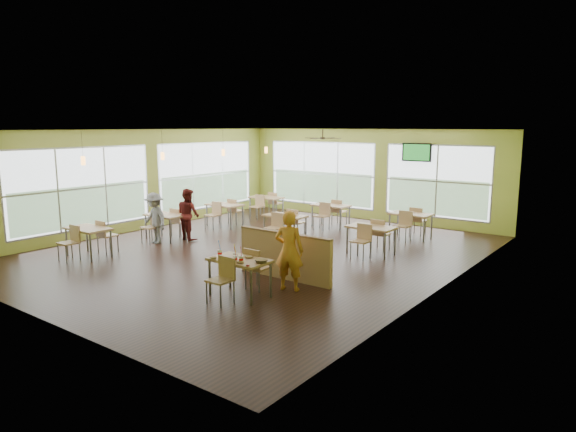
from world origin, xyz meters
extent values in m
plane|color=black|center=(0.00, 0.00, 0.00)|extent=(12.00, 12.00, 0.00)
plane|color=white|center=(0.00, 0.00, 3.20)|extent=(12.00, 12.00, 0.00)
cube|color=#C3CB52|center=(0.00, 6.00, 1.60)|extent=(10.00, 0.04, 3.20)
cube|color=#C3CB52|center=(0.00, -6.00, 1.60)|extent=(10.00, 0.04, 3.20)
cube|color=#C3CB52|center=(-5.00, 0.00, 1.60)|extent=(0.04, 12.00, 3.20)
cube|color=#C3CB52|center=(5.00, 0.00, 1.60)|extent=(0.04, 12.00, 3.20)
cube|color=white|center=(-4.98, -2.00, 1.53)|extent=(0.02, 4.50, 2.35)
cube|color=white|center=(-4.98, 3.00, 1.53)|extent=(0.02, 4.50, 2.35)
cube|color=white|center=(-2.00, 5.98, 1.53)|extent=(4.50, 0.02, 2.35)
cube|color=white|center=(2.50, 5.98, 1.53)|extent=(3.50, 0.02, 2.35)
cube|color=#B7BABC|center=(-4.97, 0.50, 0.35)|extent=(0.04, 9.40, 0.05)
cube|color=#B7BABC|center=(0.25, 5.97, 0.35)|extent=(8.00, 0.04, 0.05)
cube|color=tan|center=(2.00, -3.00, 0.73)|extent=(1.20, 0.70, 0.04)
cube|color=brown|center=(2.00, -3.00, 0.70)|extent=(1.22, 0.71, 0.01)
cylinder|color=slate|center=(1.46, -3.29, 0.35)|extent=(0.05, 0.05, 0.71)
cylinder|color=slate|center=(2.54, -3.29, 0.35)|extent=(0.05, 0.05, 0.71)
cylinder|color=slate|center=(1.46, -2.71, 0.35)|extent=(0.05, 0.05, 0.71)
cylinder|color=slate|center=(2.54, -2.71, 0.35)|extent=(0.05, 0.05, 0.71)
cube|color=tan|center=(2.00, -2.45, 0.45)|extent=(0.42, 0.42, 0.04)
cube|color=tan|center=(2.00, -2.26, 0.67)|extent=(0.42, 0.04, 0.40)
cube|color=tan|center=(2.00, -3.55, 0.45)|extent=(0.42, 0.42, 0.04)
cube|color=tan|center=(2.00, -3.74, 0.67)|extent=(0.42, 0.04, 0.40)
cube|color=tan|center=(2.00, -1.55, 0.50)|extent=(2.40, 0.12, 1.00)
cube|color=brown|center=(2.00, -1.55, 1.02)|extent=(2.40, 0.14, 0.04)
cube|color=tan|center=(-3.20, -3.00, 0.73)|extent=(1.20, 0.70, 0.04)
cube|color=brown|center=(-3.20, -3.00, 0.70)|extent=(1.22, 0.71, 0.01)
cylinder|color=slate|center=(-3.74, -3.29, 0.35)|extent=(0.05, 0.05, 0.71)
cylinder|color=slate|center=(-2.66, -3.29, 0.35)|extent=(0.05, 0.05, 0.71)
cylinder|color=slate|center=(-3.74, -2.71, 0.35)|extent=(0.05, 0.05, 0.71)
cylinder|color=slate|center=(-2.66, -2.71, 0.35)|extent=(0.05, 0.05, 0.71)
cube|color=tan|center=(-3.20, -2.45, 0.45)|extent=(0.42, 0.42, 0.04)
cube|color=tan|center=(-3.20, -2.26, 0.67)|extent=(0.42, 0.04, 0.40)
cube|color=tan|center=(-3.20, -3.55, 0.45)|extent=(0.42, 0.42, 0.04)
cube|color=tan|center=(-3.20, -3.74, 0.67)|extent=(0.42, 0.04, 0.40)
cube|color=tan|center=(-3.20, -0.50, 0.73)|extent=(1.20, 0.70, 0.04)
cube|color=brown|center=(-3.20, -0.50, 0.70)|extent=(1.22, 0.71, 0.01)
cylinder|color=slate|center=(-3.74, -0.79, 0.35)|extent=(0.05, 0.05, 0.71)
cylinder|color=slate|center=(-2.66, -0.79, 0.35)|extent=(0.05, 0.05, 0.71)
cylinder|color=slate|center=(-3.74, -0.21, 0.35)|extent=(0.05, 0.05, 0.71)
cylinder|color=slate|center=(-2.66, -0.21, 0.35)|extent=(0.05, 0.05, 0.71)
cube|color=tan|center=(-3.20, 0.05, 0.45)|extent=(0.42, 0.42, 0.04)
cube|color=tan|center=(-3.20, 0.24, 0.67)|extent=(0.42, 0.04, 0.40)
cube|color=tan|center=(-3.20, -1.05, 0.45)|extent=(0.42, 0.42, 0.04)
cube|color=tan|center=(-3.20, -1.24, 0.67)|extent=(0.42, 0.04, 0.40)
cube|color=tan|center=(-3.20, 2.00, 0.73)|extent=(1.20, 0.70, 0.04)
cube|color=brown|center=(-3.20, 2.00, 0.70)|extent=(1.22, 0.71, 0.01)
cylinder|color=slate|center=(-3.74, 1.71, 0.35)|extent=(0.05, 0.05, 0.71)
cylinder|color=slate|center=(-2.66, 1.71, 0.35)|extent=(0.05, 0.05, 0.71)
cylinder|color=slate|center=(-3.74, 2.29, 0.35)|extent=(0.05, 0.05, 0.71)
cylinder|color=slate|center=(-2.66, 2.29, 0.35)|extent=(0.05, 0.05, 0.71)
cube|color=tan|center=(-3.20, 2.55, 0.45)|extent=(0.42, 0.42, 0.04)
cube|color=tan|center=(-3.20, 2.74, 0.67)|extent=(0.42, 0.04, 0.40)
cube|color=tan|center=(-3.20, 1.45, 0.45)|extent=(0.42, 0.42, 0.04)
cube|color=tan|center=(-3.20, 1.26, 0.67)|extent=(0.42, 0.04, 0.40)
cube|color=tan|center=(-3.20, 4.20, 0.73)|extent=(1.20, 0.70, 0.04)
cube|color=brown|center=(-3.20, 4.20, 0.70)|extent=(1.22, 0.71, 0.01)
cylinder|color=slate|center=(-3.74, 3.91, 0.35)|extent=(0.05, 0.05, 0.71)
cylinder|color=slate|center=(-2.66, 3.91, 0.35)|extent=(0.05, 0.05, 0.71)
cylinder|color=slate|center=(-3.74, 4.49, 0.35)|extent=(0.05, 0.05, 0.71)
cylinder|color=slate|center=(-2.66, 4.49, 0.35)|extent=(0.05, 0.05, 0.71)
cube|color=tan|center=(-3.20, 4.75, 0.45)|extent=(0.42, 0.42, 0.04)
cube|color=tan|center=(-3.20, 4.94, 0.67)|extent=(0.42, 0.04, 0.40)
cube|color=tan|center=(-3.20, 3.65, 0.45)|extent=(0.42, 0.42, 0.04)
cube|color=tan|center=(-3.20, 3.46, 0.67)|extent=(0.42, 0.04, 0.40)
cube|color=tan|center=(-0.30, 1.50, 0.73)|extent=(1.20, 0.70, 0.04)
cube|color=brown|center=(-0.30, 1.50, 0.70)|extent=(1.22, 0.71, 0.01)
cylinder|color=slate|center=(-0.84, 1.21, 0.35)|extent=(0.05, 0.05, 0.71)
cylinder|color=slate|center=(0.24, 1.21, 0.35)|extent=(0.05, 0.05, 0.71)
cylinder|color=slate|center=(-0.84, 1.79, 0.35)|extent=(0.05, 0.05, 0.71)
cylinder|color=slate|center=(0.24, 1.79, 0.35)|extent=(0.05, 0.05, 0.71)
cube|color=tan|center=(-0.30, 2.05, 0.45)|extent=(0.42, 0.42, 0.04)
cube|color=tan|center=(-0.30, 2.24, 0.67)|extent=(0.42, 0.04, 0.40)
cube|color=tan|center=(-0.30, 0.95, 0.45)|extent=(0.42, 0.42, 0.04)
cube|color=tan|center=(-0.30, 0.76, 0.67)|extent=(0.42, 0.04, 0.40)
cube|color=tan|center=(-0.30, 4.00, 0.73)|extent=(1.20, 0.70, 0.04)
cube|color=brown|center=(-0.30, 4.00, 0.70)|extent=(1.22, 0.71, 0.01)
cylinder|color=slate|center=(-0.84, 3.71, 0.35)|extent=(0.05, 0.05, 0.71)
cylinder|color=slate|center=(0.24, 3.71, 0.35)|extent=(0.05, 0.05, 0.71)
cylinder|color=slate|center=(-0.84, 4.29, 0.35)|extent=(0.05, 0.05, 0.71)
cylinder|color=slate|center=(0.24, 4.29, 0.35)|extent=(0.05, 0.05, 0.71)
cube|color=tan|center=(-0.30, 4.55, 0.45)|extent=(0.42, 0.42, 0.04)
cube|color=tan|center=(-0.30, 4.74, 0.67)|extent=(0.42, 0.04, 0.40)
cube|color=tan|center=(-0.30, 3.45, 0.45)|extent=(0.42, 0.42, 0.04)
cube|color=tan|center=(-0.30, 3.26, 0.67)|extent=(0.42, 0.04, 0.40)
cube|color=tan|center=(2.50, 1.50, 0.73)|extent=(1.20, 0.70, 0.04)
cube|color=brown|center=(2.50, 1.50, 0.70)|extent=(1.22, 0.71, 0.01)
cylinder|color=slate|center=(1.96, 1.21, 0.35)|extent=(0.05, 0.05, 0.71)
cylinder|color=slate|center=(3.04, 1.21, 0.35)|extent=(0.05, 0.05, 0.71)
cylinder|color=slate|center=(1.96, 1.79, 0.35)|extent=(0.05, 0.05, 0.71)
cylinder|color=slate|center=(3.04, 1.79, 0.35)|extent=(0.05, 0.05, 0.71)
cube|color=tan|center=(2.50, 2.05, 0.45)|extent=(0.42, 0.42, 0.04)
cube|color=tan|center=(2.50, 2.24, 0.67)|extent=(0.42, 0.04, 0.40)
cube|color=tan|center=(2.50, 0.95, 0.45)|extent=(0.42, 0.42, 0.04)
cube|color=tan|center=(2.50, 0.76, 0.67)|extent=(0.42, 0.04, 0.40)
cube|color=tan|center=(2.50, 4.00, 0.73)|extent=(1.20, 0.70, 0.04)
cube|color=brown|center=(2.50, 4.00, 0.70)|extent=(1.22, 0.71, 0.01)
cylinder|color=slate|center=(1.96, 3.71, 0.35)|extent=(0.05, 0.05, 0.71)
cylinder|color=slate|center=(3.04, 3.71, 0.35)|extent=(0.05, 0.05, 0.71)
cylinder|color=slate|center=(1.96, 4.29, 0.35)|extent=(0.05, 0.05, 0.71)
cylinder|color=slate|center=(3.04, 4.29, 0.35)|extent=(0.05, 0.05, 0.71)
cube|color=tan|center=(2.50, 4.55, 0.45)|extent=(0.42, 0.42, 0.04)
cube|color=tan|center=(2.50, 4.74, 0.67)|extent=(0.42, 0.04, 0.40)
cube|color=tan|center=(2.50, 3.45, 0.45)|extent=(0.42, 0.42, 0.04)
cube|color=tan|center=(2.50, 3.26, 0.67)|extent=(0.42, 0.04, 0.40)
cylinder|color=#2D2119|center=(-3.20, -3.00, 2.85)|extent=(0.01, 0.01, 0.70)
cylinder|color=orange|center=(-3.20, -3.00, 2.45)|extent=(0.11, 0.11, 0.22)
cylinder|color=#2D2119|center=(-3.20, -0.50, 2.85)|extent=(0.01, 0.01, 0.70)
cylinder|color=orange|center=(-3.20, -0.50, 2.45)|extent=(0.11, 0.11, 0.22)
cylinder|color=#2D2119|center=(-3.20, 2.00, 2.85)|extent=(0.01, 0.01, 0.70)
cylinder|color=orange|center=(-3.20, 2.00, 2.45)|extent=(0.11, 0.11, 0.22)
cylinder|color=#2D2119|center=(-3.20, 4.20, 2.85)|extent=(0.01, 0.01, 0.70)
cylinder|color=orange|center=(-3.20, 4.20, 2.45)|extent=(0.11, 0.11, 0.22)
cylinder|color=#2D2119|center=(0.00, 3.00, 3.08)|extent=(0.03, 0.03, 0.24)
cylinder|color=#2D2119|center=(0.00, 3.00, 2.94)|extent=(0.16, 0.16, 0.06)
cube|color=#2D2119|center=(0.35, 3.00, 2.94)|extent=(0.55, 0.10, 0.01)
cube|color=#2D2119|center=(0.00, 3.35, 2.94)|extent=(0.10, 0.55, 0.01)
cube|color=#2D2119|center=(-0.35, 3.00, 2.94)|extent=(0.55, 0.10, 0.01)
cube|color=#2D2119|center=(0.00, 2.65, 2.94)|extent=(0.10, 0.55, 0.01)
cube|color=black|center=(1.80, 5.90, 2.45)|extent=(1.00, 0.06, 0.60)
cube|color=#237E2C|center=(1.80, 5.87, 2.45)|extent=(0.90, 0.01, 0.52)
imported|color=orange|center=(2.54, -2.11, 0.82)|extent=(0.70, 0.57, 1.64)
imported|color=#5C1917|center=(-2.64, -0.11, 0.76)|extent=(0.83, 0.70, 1.51)
imported|color=slate|center=(-3.03, -1.02, 0.73)|extent=(1.00, 0.65, 1.45)
cone|color=white|center=(1.56, -3.09, 0.81)|extent=(0.09, 0.09, 0.13)
cylinder|color=#E60504|center=(1.56, -3.09, 0.82)|extent=(0.09, 0.09, 0.04)
cylinder|color=white|center=(1.56, -3.09, 0.88)|extent=(0.10, 0.10, 0.01)
cylinder|color=blue|center=(1.56, -3.09, 0.99)|extent=(0.02, 0.06, 0.23)
cone|color=white|center=(1.94, -3.06, 0.81)|extent=(0.09, 0.09, 0.12)
cylinder|color=#E60504|center=(1.94, -3.06, 0.81)|extent=(0.08, 0.08, 0.03)
cylinder|color=white|center=(1.94, -3.06, 0.87)|extent=(0.09, 0.09, 0.01)
cylinder|color=#FCF017|center=(1.94, -3.06, 0.97)|extent=(0.02, 0.05, 0.21)
cone|color=white|center=(2.08, -3.21, 0.81)|extent=(0.08, 0.08, 0.11)
cylinder|color=#E60504|center=(2.08, -3.21, 0.81)|extent=(0.08, 0.08, 0.03)
cylinder|color=white|center=(2.08, -3.21, 0.87)|extent=(0.09, 0.09, 0.01)
cylinder|color=red|center=(2.08, -3.21, 0.96)|extent=(0.01, 0.05, 0.20)
cone|color=white|center=(2.21, -3.18, 0.81)|extent=(0.09, 0.09, 0.12)
cylinder|color=#E60504|center=(2.21, -3.18, 0.81)|extent=(0.09, 0.09, 0.04)
cylinder|color=white|center=(2.21, -3.18, 0.88)|extent=(0.10, 0.10, 0.01)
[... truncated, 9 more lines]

